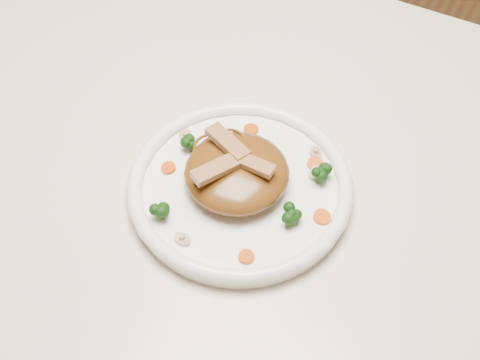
% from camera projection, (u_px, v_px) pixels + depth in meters
% --- Properties ---
extents(table, '(1.20, 0.80, 0.75)m').
position_uv_depth(table, '(230.00, 184.00, 1.05)').
color(table, beige).
rests_on(table, ground).
extents(plate, '(0.36, 0.36, 0.02)m').
position_uv_depth(plate, '(240.00, 190.00, 0.90)').
color(plate, white).
rests_on(plate, table).
extents(noodle_mound, '(0.16, 0.16, 0.04)m').
position_uv_depth(noodle_mound, '(237.00, 172.00, 0.88)').
color(noodle_mound, '#5F3612').
rests_on(noodle_mound, plate).
extents(chicken_a, '(0.06, 0.02, 0.01)m').
position_uv_depth(chicken_a, '(252.00, 164.00, 0.86)').
color(chicken_a, '#A1734C').
rests_on(chicken_a, noodle_mound).
extents(chicken_b, '(0.07, 0.05, 0.01)m').
position_uv_depth(chicken_b, '(228.00, 143.00, 0.88)').
color(chicken_b, '#A1734C').
rests_on(chicken_b, noodle_mound).
extents(chicken_c, '(0.05, 0.07, 0.01)m').
position_uv_depth(chicken_c, '(218.00, 169.00, 0.85)').
color(chicken_c, '#A1734C').
rests_on(chicken_c, noodle_mound).
extents(broccoli_0, '(0.03, 0.03, 0.03)m').
position_uv_depth(broccoli_0, '(320.00, 171.00, 0.89)').
color(broccoli_0, '#11360B').
rests_on(broccoli_0, plate).
extents(broccoli_1, '(0.03, 0.03, 0.03)m').
position_uv_depth(broccoli_1, '(192.00, 142.00, 0.93)').
color(broccoli_1, '#11360B').
rests_on(broccoli_1, plate).
extents(broccoli_2, '(0.03, 0.03, 0.03)m').
position_uv_depth(broccoli_2, '(160.00, 210.00, 0.86)').
color(broccoli_2, '#11360B').
rests_on(broccoli_2, plate).
extents(broccoli_3, '(0.02, 0.02, 0.03)m').
position_uv_depth(broccoli_3, '(292.00, 216.00, 0.85)').
color(broccoli_3, '#11360B').
rests_on(broccoli_3, plate).
extents(carrot_0, '(0.02, 0.02, 0.00)m').
position_uv_depth(carrot_0, '(315.00, 164.00, 0.92)').
color(carrot_0, '#DD4A08').
rests_on(carrot_0, plate).
extents(carrot_1, '(0.02, 0.02, 0.00)m').
position_uv_depth(carrot_1, '(168.00, 168.00, 0.91)').
color(carrot_1, '#DD4A08').
rests_on(carrot_1, plate).
extents(carrot_2, '(0.03, 0.03, 0.00)m').
position_uv_depth(carrot_2, '(322.00, 217.00, 0.87)').
color(carrot_2, '#DD4A08').
rests_on(carrot_2, plate).
extents(carrot_3, '(0.02, 0.02, 0.00)m').
position_uv_depth(carrot_3, '(251.00, 129.00, 0.96)').
color(carrot_3, '#DD4A08').
rests_on(carrot_3, plate).
extents(carrot_4, '(0.02, 0.02, 0.00)m').
position_uv_depth(carrot_4, '(246.00, 257.00, 0.83)').
color(carrot_4, '#DD4A08').
rests_on(carrot_4, plate).
extents(mushroom_0, '(0.02, 0.02, 0.01)m').
position_uv_depth(mushroom_0, '(182.00, 239.00, 0.85)').
color(mushroom_0, beige).
rests_on(mushroom_0, plate).
extents(mushroom_1, '(0.03, 0.03, 0.01)m').
position_uv_depth(mushroom_1, '(316.00, 173.00, 0.91)').
color(mushroom_1, beige).
rests_on(mushroom_1, plate).
extents(mushroom_2, '(0.04, 0.04, 0.01)m').
position_uv_depth(mushroom_2, '(186.00, 136.00, 0.95)').
color(mushroom_2, beige).
rests_on(mushroom_2, plate).
extents(mushroom_3, '(0.03, 0.03, 0.01)m').
position_uv_depth(mushroom_3, '(316.00, 153.00, 0.93)').
color(mushroom_3, beige).
rests_on(mushroom_3, plate).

